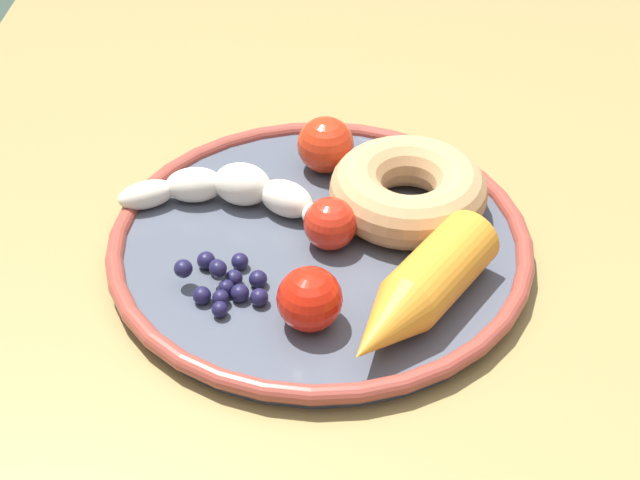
# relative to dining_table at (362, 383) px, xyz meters

# --- Properties ---
(dining_table) EXTENTS (1.26, 0.70, 0.75)m
(dining_table) POSITION_rel_dining_table_xyz_m (0.00, 0.00, 0.00)
(dining_table) COLOR olive
(dining_table) RESTS_ON ground_plane
(plate) EXTENTS (0.28, 0.28, 0.02)m
(plate) POSITION_rel_dining_table_xyz_m (0.03, 0.03, 0.10)
(plate) COLOR #454A56
(plate) RESTS_ON dining_table
(banana) EXTENTS (0.07, 0.17, 0.03)m
(banana) POSITION_rel_dining_table_xyz_m (0.06, 0.09, 0.12)
(banana) COLOR beige
(banana) RESTS_ON plate
(carrot_orange) EXTENTS (0.13, 0.11, 0.04)m
(carrot_orange) POSITION_rel_dining_table_xyz_m (-0.04, -0.03, 0.13)
(carrot_orange) COLOR orange
(carrot_orange) RESTS_ON plate
(donut) EXTENTS (0.15, 0.15, 0.04)m
(donut) POSITION_rel_dining_table_xyz_m (0.06, -0.03, 0.13)
(donut) COLOR tan
(donut) RESTS_ON plate
(blueberry_pile) EXTENTS (0.06, 0.06, 0.02)m
(blueberry_pile) POSITION_rel_dining_table_xyz_m (-0.02, 0.09, 0.11)
(blueberry_pile) COLOR #191638
(blueberry_pile) RESTS_ON plate
(tomato_near) EXTENTS (0.04, 0.04, 0.04)m
(tomato_near) POSITION_rel_dining_table_xyz_m (-0.05, 0.03, 0.13)
(tomato_near) COLOR red
(tomato_near) RESTS_ON plate
(tomato_mid) EXTENTS (0.04, 0.04, 0.04)m
(tomato_mid) POSITION_rel_dining_table_xyz_m (0.03, 0.02, 0.12)
(tomato_mid) COLOR red
(tomato_mid) RESTS_ON plate
(tomato_far) EXTENTS (0.04, 0.04, 0.04)m
(tomato_far) POSITION_rel_dining_table_xyz_m (0.11, 0.03, 0.13)
(tomato_far) COLOR red
(tomato_far) RESTS_ON plate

